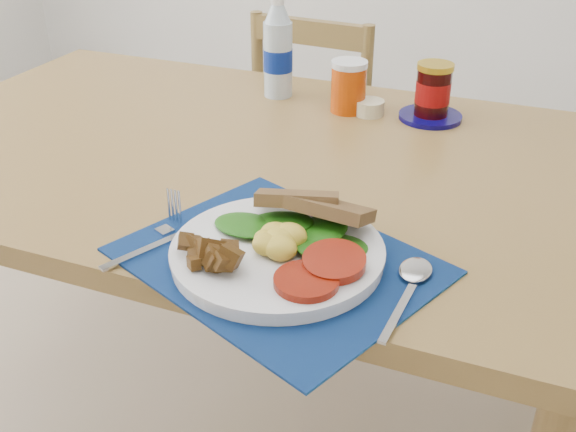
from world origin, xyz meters
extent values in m
cube|color=brown|center=(0.00, 0.20, 0.73)|extent=(1.40, 0.90, 0.04)
cylinder|color=brown|center=(-0.64, 0.59, 0.35)|extent=(0.06, 0.06, 0.71)
cylinder|color=brown|center=(0.64, 0.59, 0.35)|extent=(0.06, 0.06, 0.71)
cube|color=brown|center=(-0.05, 0.98, 0.40)|extent=(0.41, 0.40, 0.04)
cylinder|color=brown|center=(0.12, 1.12, 0.19)|extent=(0.03, 0.03, 0.38)
cylinder|color=brown|center=(-0.21, 1.15, 0.19)|extent=(0.03, 0.03, 0.38)
cylinder|color=brown|center=(0.10, 0.81, 0.19)|extent=(0.03, 0.03, 0.38)
cylinder|color=brown|center=(-0.23, 0.84, 0.19)|extent=(0.03, 0.03, 0.38)
cube|color=brown|center=(-0.07, 0.82, 0.82)|extent=(0.35, 0.06, 0.44)
cube|color=black|center=(0.24, -0.14, 0.75)|extent=(0.51, 0.46, 0.00)
cylinder|color=silver|center=(0.24, -0.14, 0.76)|extent=(0.30, 0.30, 0.02)
ellipsoid|color=gold|center=(0.24, -0.14, 0.79)|extent=(0.07, 0.06, 0.03)
cylinder|color=#992505|center=(0.32, -0.18, 0.78)|extent=(0.09, 0.09, 0.01)
ellipsoid|color=#0A3C07|center=(0.25, -0.10, 0.78)|extent=(0.16, 0.10, 0.01)
cube|color=brown|center=(0.26, -0.05, 0.81)|extent=(0.13, 0.09, 0.04)
cube|color=#B2B5BA|center=(0.05, -0.20, 0.76)|extent=(0.07, 0.12, 0.00)
cube|color=#B2B5BA|center=(0.05, -0.11, 0.76)|extent=(0.05, 0.07, 0.00)
cube|color=#B2B5BA|center=(0.43, -0.20, 0.76)|extent=(0.02, 0.13, 0.00)
ellipsoid|color=#B2B5BA|center=(0.43, -0.10, 0.76)|extent=(0.05, 0.06, 0.01)
cylinder|color=#ADBFCC|center=(-0.03, 0.51, 0.83)|extent=(0.07, 0.07, 0.17)
cylinder|color=navy|center=(-0.03, 0.51, 0.83)|extent=(0.07, 0.07, 0.05)
cone|color=#ADBFCC|center=(-0.03, 0.51, 0.94)|extent=(0.06, 0.06, 0.04)
cylinder|color=white|center=(-0.03, 0.51, 0.97)|extent=(0.03, 0.03, 0.02)
cylinder|color=#B43904|center=(0.15, 0.47, 0.80)|extent=(0.08, 0.08, 0.11)
cylinder|color=beige|center=(0.20, 0.47, 0.77)|extent=(0.06, 0.06, 0.03)
cylinder|color=#08044D|center=(0.33, 0.49, 0.76)|extent=(0.13, 0.13, 0.01)
cylinder|color=black|center=(0.33, 0.49, 0.81)|extent=(0.07, 0.07, 0.10)
cylinder|color=maroon|center=(0.33, 0.49, 0.81)|extent=(0.07, 0.07, 0.05)
cylinder|color=#B7931E|center=(0.33, 0.49, 0.86)|extent=(0.08, 0.08, 0.01)
camera|label=1|loc=(0.55, -0.87, 1.28)|focal=42.00mm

